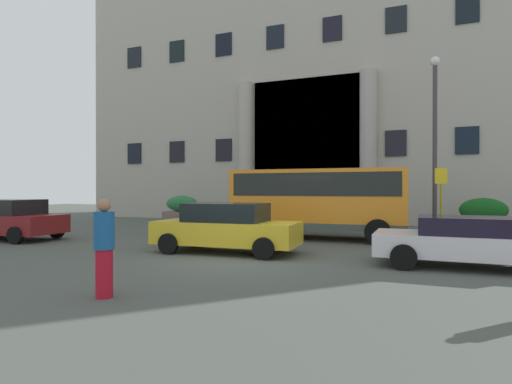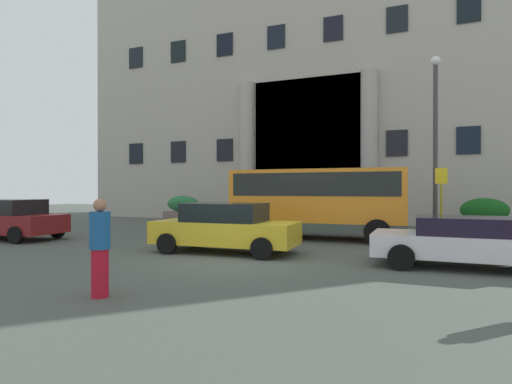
% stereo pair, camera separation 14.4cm
% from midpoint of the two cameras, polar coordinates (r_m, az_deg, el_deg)
% --- Properties ---
extents(ground_plane, '(80.00, 64.00, 0.12)m').
position_cam_midpoint_polar(ground_plane, '(11.66, -2.89, -9.44)').
color(ground_plane, '#494F48').
extents(office_building_facade, '(34.19, 9.71, 20.02)m').
position_cam_midpoint_polar(office_building_facade, '(29.46, 12.08, 16.24)').
color(office_building_facade, '#ADA799').
rests_on(office_building_facade, ground_plane).
extents(orange_minibus, '(6.66, 2.88, 2.68)m').
position_cam_midpoint_polar(orange_minibus, '(16.39, 8.36, -0.76)').
color(orange_minibus, orange).
rests_on(orange_minibus, ground_plane).
extents(bus_stop_sign, '(0.44, 0.08, 2.75)m').
position_cam_midpoint_polar(bus_stop_sign, '(17.50, 23.82, -0.43)').
color(bus_stop_sign, '#9D9712').
rests_on(bus_stop_sign, ground_plane).
extents(hedge_planter_west, '(2.17, 0.92, 1.56)m').
position_cam_midpoint_polar(hedge_planter_west, '(25.03, -10.32, -2.35)').
color(hedge_planter_west, '#725F58').
rests_on(hedge_planter_west, ground_plane).
extents(hedge_planter_far_east, '(2.05, 0.91, 1.55)m').
position_cam_midpoint_polar(hedge_planter_far_east, '(20.94, 28.57, -2.91)').
color(hedge_planter_far_east, slate).
rests_on(hedge_planter_far_east, ground_plane).
extents(white_taxi_kerbside, '(4.34, 2.28, 1.54)m').
position_cam_midpoint_polar(white_taxi_kerbside, '(18.63, -31.07, -3.22)').
color(white_taxi_kerbside, maroon).
rests_on(white_taxi_kerbside, ground_plane).
extents(parked_estate_mid, '(4.45, 2.05, 1.51)m').
position_cam_midpoint_polar(parked_estate_mid, '(12.70, -4.43, -4.89)').
color(parked_estate_mid, gold).
rests_on(parked_estate_mid, ground_plane).
extents(parked_sedan_far, '(4.58, 2.01, 1.25)m').
position_cam_midpoint_polar(parked_sedan_far, '(11.45, 27.26, -6.01)').
color(parked_sedan_far, silver).
rests_on(parked_sedan_far, ground_plane).
extents(motorcycle_far_end, '(2.07, 0.55, 0.89)m').
position_cam_midpoint_polar(motorcycle_far_end, '(13.69, 28.04, -5.82)').
color(motorcycle_far_end, black).
rests_on(motorcycle_far_end, ground_plane).
extents(pedestrian_man_red_shirt, '(0.36, 0.36, 1.75)m').
position_cam_midpoint_polar(pedestrian_man_red_shirt, '(7.93, -20.60, -7.16)').
color(pedestrian_man_red_shirt, red).
rests_on(pedestrian_man_red_shirt, ground_plane).
extents(lamppost_plaza_centre, '(0.40, 0.40, 7.43)m').
position_cam_midpoint_polar(lamppost_plaza_centre, '(18.86, 23.13, 7.66)').
color(lamppost_plaza_centre, '#3F393C').
rests_on(lamppost_plaza_centre, ground_plane).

